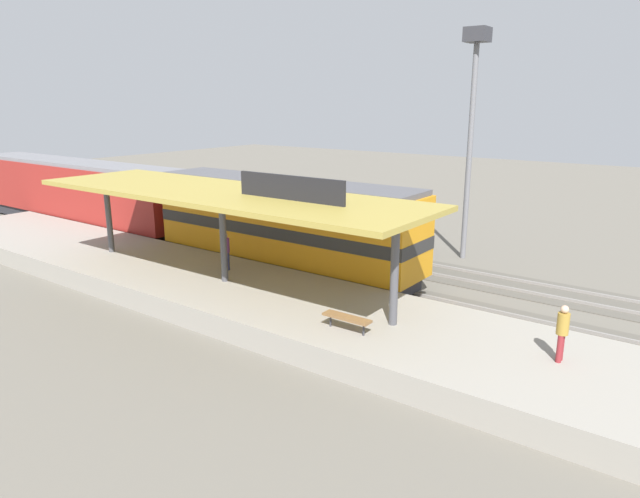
{
  "coord_description": "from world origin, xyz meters",
  "views": [
    {
      "loc": [
        -20.36,
        -16.52,
        8.2
      ],
      "look_at": [
        -1.38,
        -2.58,
        2.0
      ],
      "focal_mm": 31.6,
      "sensor_mm": 36.0,
      "label": 1
    }
  ],
  "objects_px": {
    "person_walking": "(562,330)",
    "locomotive": "(284,225)",
    "freight_car": "(317,215)",
    "person_waiting": "(226,250)",
    "passenger_carriage_single": "(76,192)",
    "platform_bench": "(347,318)",
    "light_mast": "(473,97)"
  },
  "relations": [
    {
      "from": "platform_bench",
      "to": "light_mast",
      "type": "relative_size",
      "value": 0.15
    },
    {
      "from": "light_mast",
      "to": "person_waiting",
      "type": "relative_size",
      "value": 6.84
    },
    {
      "from": "freight_car",
      "to": "person_waiting",
      "type": "height_order",
      "value": "freight_car"
    },
    {
      "from": "passenger_carriage_single",
      "to": "freight_car",
      "type": "bearing_deg",
      "value": -74.5
    },
    {
      "from": "person_walking",
      "to": "locomotive",
      "type": "bearing_deg",
      "value": 73.18
    },
    {
      "from": "freight_car",
      "to": "person_walking",
      "type": "relative_size",
      "value": 7.02
    },
    {
      "from": "platform_bench",
      "to": "passenger_carriage_single",
      "type": "height_order",
      "value": "passenger_carriage_single"
    },
    {
      "from": "platform_bench",
      "to": "freight_car",
      "type": "bearing_deg",
      "value": 40.63
    },
    {
      "from": "platform_bench",
      "to": "locomotive",
      "type": "height_order",
      "value": "locomotive"
    },
    {
      "from": "passenger_carriage_single",
      "to": "platform_bench",
      "type": "bearing_deg",
      "value": -103.15
    },
    {
      "from": "platform_bench",
      "to": "freight_car",
      "type": "distance_m",
      "value": 13.98
    },
    {
      "from": "passenger_carriage_single",
      "to": "person_waiting",
      "type": "height_order",
      "value": "passenger_carriage_single"
    },
    {
      "from": "locomotive",
      "to": "person_walking",
      "type": "relative_size",
      "value": 8.44
    },
    {
      "from": "person_waiting",
      "to": "person_walking",
      "type": "height_order",
      "value": "same"
    },
    {
      "from": "platform_bench",
      "to": "light_mast",
      "type": "bearing_deg",
      "value": 6.85
    },
    {
      "from": "locomotive",
      "to": "person_waiting",
      "type": "xyz_separation_m",
      "value": [
        -3.49,
        0.42,
        -0.56
      ]
    },
    {
      "from": "light_mast",
      "to": "person_walking",
      "type": "height_order",
      "value": "light_mast"
    },
    {
      "from": "locomotive",
      "to": "freight_car",
      "type": "distance_m",
      "value": 4.83
    },
    {
      "from": "locomotive",
      "to": "person_walking",
      "type": "xyz_separation_m",
      "value": [
        -4.2,
        -13.88,
        -0.56
      ]
    },
    {
      "from": "passenger_carriage_single",
      "to": "person_waiting",
      "type": "distance_m",
      "value": 17.93
    },
    {
      "from": "platform_bench",
      "to": "person_walking",
      "type": "xyz_separation_m",
      "value": [
        1.8,
        -6.2,
        0.51
      ]
    },
    {
      "from": "locomotive",
      "to": "person_walking",
      "type": "height_order",
      "value": "locomotive"
    },
    {
      "from": "passenger_carriage_single",
      "to": "light_mast",
      "type": "bearing_deg",
      "value": -72.01
    },
    {
      "from": "locomotive",
      "to": "person_waiting",
      "type": "height_order",
      "value": "locomotive"
    },
    {
      "from": "platform_bench",
      "to": "freight_car",
      "type": "height_order",
      "value": "freight_car"
    },
    {
      "from": "passenger_carriage_single",
      "to": "locomotive",
      "type": "bearing_deg",
      "value": -90.0
    },
    {
      "from": "person_waiting",
      "to": "person_walking",
      "type": "distance_m",
      "value": 14.32
    },
    {
      "from": "platform_bench",
      "to": "passenger_carriage_single",
      "type": "xyz_separation_m",
      "value": [
        6.0,
        25.68,
        0.97
      ]
    },
    {
      "from": "freight_car",
      "to": "person_waiting",
      "type": "relative_size",
      "value": 7.02
    },
    {
      "from": "passenger_carriage_single",
      "to": "freight_car",
      "type": "relative_size",
      "value": 1.67
    },
    {
      "from": "locomotive",
      "to": "freight_car",
      "type": "bearing_deg",
      "value": 17.07
    },
    {
      "from": "platform_bench",
      "to": "person_waiting",
      "type": "relative_size",
      "value": 0.99
    }
  ]
}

